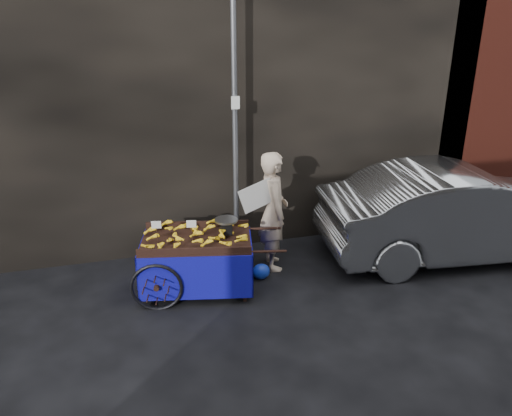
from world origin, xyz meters
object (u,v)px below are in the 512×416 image
object	(u,v)px
banana_cart	(193,245)
vendor	(273,211)
plastic_bag	(261,271)
parked_car	(462,212)

from	to	relation	value
banana_cart	vendor	size ratio (longest dim) A/B	1.21
banana_cart	plastic_bag	distance (m)	1.12
banana_cart	parked_car	world-z (taller)	parked_car
plastic_bag	parked_car	bearing A→B (deg)	-1.45
vendor	banana_cart	bearing A→B (deg)	110.95
banana_cart	parked_car	distance (m)	4.17
vendor	plastic_bag	xyz separation A→B (m)	(-0.28, -0.34, -0.78)
banana_cart	vendor	distance (m)	1.31
vendor	parked_car	xyz separation A→B (m)	(2.92, -0.42, -0.18)
vendor	plastic_bag	world-z (taller)	vendor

